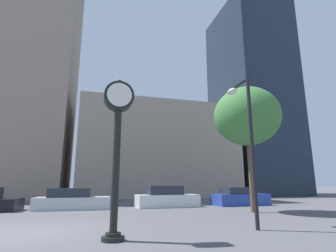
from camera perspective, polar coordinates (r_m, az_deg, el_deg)
ground_plane at (r=10.31m, az=-28.07°, el=-19.77°), size 200.00×200.00×0.00m
building_tall_tower at (r=38.84m, az=-30.06°, el=13.25°), size 14.01×12.00×34.58m
building_storefront_row at (r=35.07m, az=-2.88°, el=-5.74°), size 19.08×12.00×11.26m
building_glass_modern at (r=42.97m, az=17.62°, el=5.84°), size 9.12×12.00×29.19m
street_clock at (r=8.12m, az=-10.94°, el=-1.06°), size 0.92×0.66×4.81m
car_silver at (r=18.07m, az=-20.12°, el=-14.95°), size 4.52×2.04×1.28m
car_white at (r=18.69m, az=-0.36°, el=-15.39°), size 4.36×1.96×1.42m
car_blue at (r=20.76m, az=15.35°, el=-14.79°), size 4.10×1.94×1.30m
street_lamp_right at (r=10.60m, az=16.34°, el=0.37°), size 0.36×1.57×5.65m
bare_tree at (r=16.42m, az=16.79°, el=1.99°), size 3.91×3.91×7.28m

